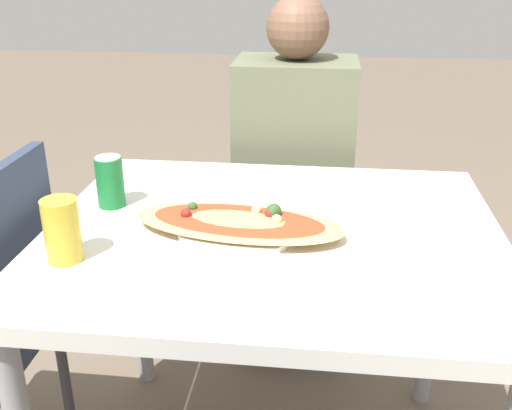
% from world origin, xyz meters
% --- Properties ---
extents(dining_table, '(1.02, 0.86, 0.76)m').
position_xyz_m(dining_table, '(0.00, 0.00, 0.68)').
color(dining_table, silver).
rests_on(dining_table, ground_plane).
extents(chair_far_seated, '(0.40, 0.40, 0.91)m').
position_xyz_m(chair_far_seated, '(0.01, 0.76, 0.51)').
color(chair_far_seated, '#2D3851').
rests_on(chair_far_seated, ground_plane).
extents(person_seated, '(0.38, 0.30, 1.22)m').
position_xyz_m(person_seated, '(0.01, 0.64, 0.72)').
color(person_seated, '#2D2D38').
rests_on(person_seated, ground_plane).
extents(pizza_main, '(0.49, 0.27, 0.06)m').
position_xyz_m(pizza_main, '(-0.07, -0.03, 0.78)').
color(pizza_main, white).
rests_on(pizza_main, dining_table).
extents(soda_can, '(0.07, 0.07, 0.12)m').
position_xyz_m(soda_can, '(-0.40, 0.09, 0.82)').
color(soda_can, '#197233').
rests_on(soda_can, dining_table).
extents(drink_glass, '(0.07, 0.07, 0.13)m').
position_xyz_m(drink_glass, '(-0.40, -0.19, 0.83)').
color(drink_glass, gold).
rests_on(drink_glass, dining_table).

